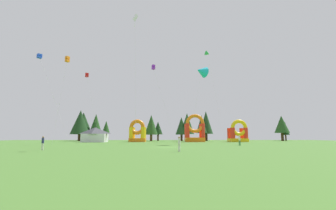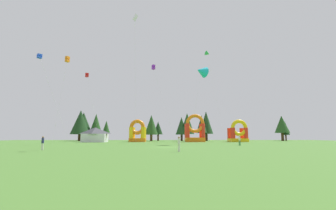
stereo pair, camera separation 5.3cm
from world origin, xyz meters
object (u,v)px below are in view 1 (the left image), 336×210
Objects in this scene: person_near_camera at (240,139)px; person_midfield at (43,142)px; kite_red_box at (87,75)px; kite_orange_box at (67,59)px; inflatable_yellow_castle at (195,132)px; inflatable_blue_arch at (238,134)px; kite_cyan_delta at (201,71)px; festival_tent at (95,135)px; kite_green_delta at (208,54)px; kite_white_diamond at (135,19)px; kite_blue_box at (40,56)px; person_left_edge at (179,143)px; inflatable_red_slide at (138,134)px; kite_purple_box at (153,67)px.

person_midfield is (-27.56, -12.39, -0.09)m from person_near_camera.
person_near_camera is at bearing -15.53° from kite_red_box.
inflatable_yellow_castle is at bearing 39.72° from kite_orange_box.
kite_cyan_delta is at bearing -125.16° from inflatable_blue_arch.
person_near_camera is 0.29× the size of festival_tent.
kite_green_delta is 1.36× the size of kite_white_diamond.
inflatable_blue_arch is (7.92, -0.85, -23.61)m from kite_green_delta.
person_midfield is (2.09, -20.63, -13.56)m from kite_red_box.
kite_blue_box is at bearing 149.25° from kite_white_diamond.
person_left_edge is 42.91m from festival_tent.
person_midfield is at bearing -125.87° from kite_green_delta.
inflatable_yellow_castle is (-12.20, -0.02, 0.59)m from inflatable_blue_arch.
person_left_edge is 0.26× the size of inflatable_blue_arch.
person_left_edge is 0.98× the size of person_midfield.
inflatable_blue_arch reaches higher than festival_tent.
kite_white_diamond is at bearing 22.33° from person_near_camera.
inflatable_red_slide reaches higher than person_left_edge.
kite_white_diamond is 17.39m from kite_orange_box.
person_near_camera is at bearing -107.47° from inflatable_blue_arch.
kite_blue_box is 31.07m from inflatable_red_slide.
kite_red_box is 9.46m from kite_blue_box.
inflatable_red_slide is at bearing 178.92° from inflatable_blue_arch.
kite_red_box is 0.76× the size of kite_white_diamond.
person_left_edge is at bearing -115.68° from inflatable_blue_arch.
kite_blue_box is at bearing -152.65° from kite_red_box.
kite_white_diamond is 26.28m from person_near_camera.
kite_cyan_delta is 26.38m from person_left_edge.
kite_orange_box is 2.69× the size of festival_tent.
kite_purple_box is at bearing -140.57° from kite_green_delta.
kite_cyan_delta is (24.19, -2.34, 0.39)m from kite_red_box.
kite_white_diamond reaches higher than inflatable_blue_arch.
person_left_edge is (4.02, -28.41, -16.77)m from kite_purple_box.
kite_cyan_delta is 22.31m from inflatable_yellow_castle.
person_left_edge is at bearing 161.08° from person_midfield.
kite_orange_box is at bearing 1.11° from person_left_edge.
kite_white_diamond is (12.05, -16.14, 4.38)m from kite_red_box.
kite_cyan_delta is 26.21m from inflatable_blue_arch.
inflatable_yellow_castle is 1.24× the size of festival_tent.
kite_red_box is 2.43× the size of festival_tent.
kite_purple_box is at bearing 17.97° from kite_red_box.
kite_purple_box reaches higher than kite_orange_box.
inflatable_blue_arch is at bearing -72.67° from person_left_edge.
kite_orange_box is at bearing -115.52° from inflatable_red_slide.
inflatable_red_slide is (17.24, 21.13, -14.89)m from kite_blue_box.
kite_cyan_delta is 9.90× the size of person_midfield.
kite_white_diamond reaches higher than kite_orange_box.
kite_red_box is 33.59m from person_near_camera.
inflatable_blue_arch is at bearing 54.84° from kite_cyan_delta.
kite_red_box is 24.31m from kite_cyan_delta.
kite_white_diamond is 3.18× the size of inflatable_blue_arch.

